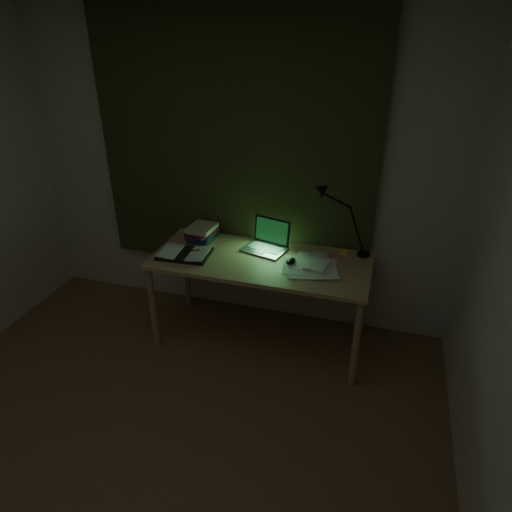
{
  "coord_description": "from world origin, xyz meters",
  "views": [
    {
      "loc": [
        1.15,
        -1.29,
        2.31
      ],
      "look_at": [
        0.33,
        1.45,
        0.82
      ],
      "focal_mm": 32.0,
      "sensor_mm": 36.0,
      "label": 1
    }
  ],
  "objects_px": {
    "open_textbook": "(185,253)",
    "loose_papers": "(311,263)",
    "desk_lamp": "(367,223)",
    "book_stack": "(202,233)",
    "laptop": "(264,237)",
    "desk": "(260,301)"
  },
  "relations": [
    {
      "from": "desk",
      "to": "desk_lamp",
      "type": "distance_m",
      "value": 1.0
    },
    {
      "from": "desk",
      "to": "laptop",
      "type": "height_order",
      "value": "laptop"
    },
    {
      "from": "book_stack",
      "to": "desk",
      "type": "bearing_deg",
      "value": -19.13
    },
    {
      "from": "laptop",
      "to": "book_stack",
      "type": "bearing_deg",
      "value": -170.23
    },
    {
      "from": "desk",
      "to": "open_textbook",
      "type": "bearing_deg",
      "value": -170.07
    },
    {
      "from": "open_textbook",
      "to": "loose_papers",
      "type": "height_order",
      "value": "open_textbook"
    },
    {
      "from": "desk",
      "to": "book_stack",
      "type": "bearing_deg",
      "value": 160.87
    },
    {
      "from": "open_textbook",
      "to": "desk_lamp",
      "type": "height_order",
      "value": "desk_lamp"
    },
    {
      "from": "loose_papers",
      "to": "desk_lamp",
      "type": "xyz_separation_m",
      "value": [
        0.35,
        0.25,
        0.25
      ]
    },
    {
      "from": "desk_lamp",
      "to": "open_textbook",
      "type": "bearing_deg",
      "value": -151.05
    },
    {
      "from": "open_textbook",
      "to": "loose_papers",
      "type": "xyz_separation_m",
      "value": [
        0.93,
        0.13,
        -0.01
      ]
    },
    {
      "from": "laptop",
      "to": "loose_papers",
      "type": "height_order",
      "value": "laptop"
    },
    {
      "from": "desk",
      "to": "loose_papers",
      "type": "height_order",
      "value": "loose_papers"
    },
    {
      "from": "desk",
      "to": "desk_lamp",
      "type": "xyz_separation_m",
      "value": [
        0.72,
        0.28,
        0.63
      ]
    },
    {
      "from": "laptop",
      "to": "loose_papers",
      "type": "xyz_separation_m",
      "value": [
        0.38,
        -0.12,
        -0.1
      ]
    },
    {
      "from": "desk",
      "to": "desk_lamp",
      "type": "height_order",
      "value": "desk_lamp"
    },
    {
      "from": "loose_papers",
      "to": "desk",
      "type": "bearing_deg",
      "value": -175.58
    },
    {
      "from": "laptop",
      "to": "book_stack",
      "type": "relative_size",
      "value": 1.54
    },
    {
      "from": "book_stack",
      "to": "desk_lamp",
      "type": "xyz_separation_m",
      "value": [
        1.27,
        0.09,
        0.2
      ]
    },
    {
      "from": "open_textbook",
      "to": "loose_papers",
      "type": "distance_m",
      "value": 0.94
    },
    {
      "from": "desk",
      "to": "loose_papers",
      "type": "bearing_deg",
      "value": 4.42
    },
    {
      "from": "book_stack",
      "to": "desk_lamp",
      "type": "relative_size",
      "value": 0.44
    }
  ]
}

